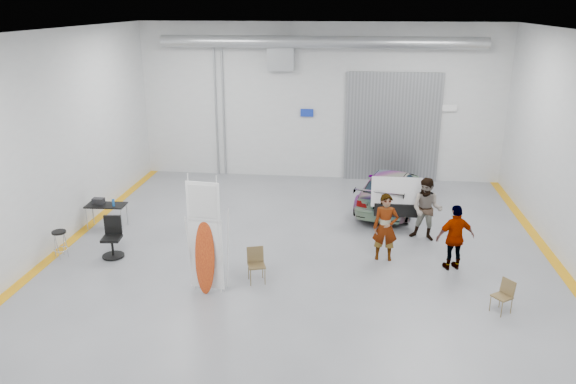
# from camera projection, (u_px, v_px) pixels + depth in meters

# --- Properties ---
(ground) EXTENTS (16.00, 16.00, 0.00)m
(ground) POSITION_uv_depth(u_px,v_px,m) (300.00, 264.00, 15.08)
(ground) COLOR slate
(ground) RESTS_ON ground
(room_shell) EXTENTS (14.02, 16.18, 6.01)m
(room_shell) POSITION_uv_depth(u_px,v_px,m) (317.00, 99.00, 15.82)
(room_shell) COLOR silver
(room_shell) RESTS_ON ground
(sedan_car) EXTENTS (2.88, 4.79, 1.30)m
(sedan_car) POSITION_uv_depth(u_px,v_px,m) (391.00, 189.00, 19.04)
(sedan_car) COLOR white
(sedan_car) RESTS_ON ground
(person_a) EXTENTS (0.69, 0.46, 1.87)m
(person_a) POSITION_uv_depth(u_px,v_px,m) (385.00, 227.00, 15.07)
(person_a) COLOR brown
(person_a) RESTS_ON ground
(person_b) EXTENTS (1.10, 0.96, 1.89)m
(person_b) POSITION_uv_depth(u_px,v_px,m) (427.00, 209.00, 16.36)
(person_b) COLOR teal
(person_b) RESTS_ON ground
(person_c) EXTENTS (1.11, 0.70, 1.78)m
(person_c) POSITION_uv_depth(u_px,v_px,m) (455.00, 237.00, 14.54)
(person_c) COLOR brown
(person_c) RESTS_ON ground
(surfboard_display) EXTENTS (0.84, 0.29, 2.97)m
(surfboard_display) POSITION_uv_depth(u_px,v_px,m) (206.00, 247.00, 13.24)
(surfboard_display) COLOR white
(surfboard_display) RESTS_ON ground
(folding_chair_near) EXTENTS (0.52, 0.55, 0.88)m
(folding_chair_near) POSITION_uv_depth(u_px,v_px,m) (257.00, 272.00, 14.04)
(folding_chair_near) COLOR brown
(folding_chair_near) RESTS_ON ground
(folding_chair_far) EXTENTS (0.51, 0.60, 0.78)m
(folding_chair_far) POSITION_uv_depth(u_px,v_px,m) (501.00, 303.00, 12.66)
(folding_chair_far) COLOR brown
(folding_chair_far) RESTS_ON ground
(shop_stool) EXTENTS (0.40, 0.40, 0.78)m
(shop_stool) POSITION_uv_depth(u_px,v_px,m) (61.00, 244.00, 15.34)
(shop_stool) COLOR black
(shop_stool) RESTS_ON ground
(work_table) EXTENTS (1.22, 0.66, 0.98)m
(work_table) POSITION_uv_depth(u_px,v_px,m) (104.00, 204.00, 17.30)
(work_table) COLOR #909398
(work_table) RESTS_ON ground
(office_chair) EXTENTS (0.60, 0.60, 1.12)m
(office_chair) POSITION_uv_depth(u_px,v_px,m) (113.00, 240.00, 15.39)
(office_chair) COLOR black
(office_chair) RESTS_ON ground
(trunk_lid) EXTENTS (1.51, 0.92, 0.04)m
(trunk_lid) POSITION_uv_depth(u_px,v_px,m) (396.00, 189.00, 16.96)
(trunk_lid) COLOR silver
(trunk_lid) RESTS_ON sedan_car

